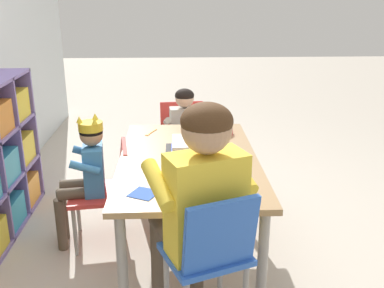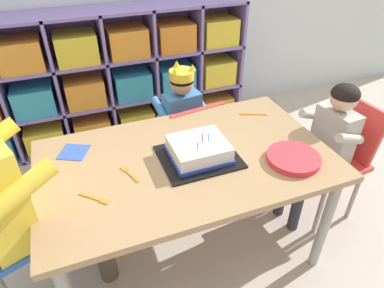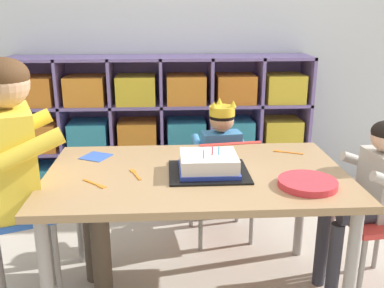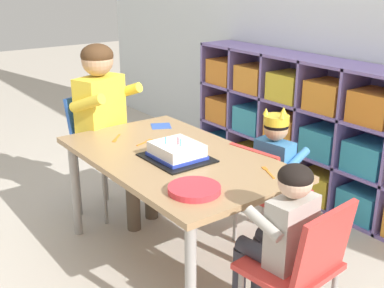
# 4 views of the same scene
# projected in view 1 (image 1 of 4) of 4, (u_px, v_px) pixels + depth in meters

# --- Properties ---
(ground) EXTENTS (16.00, 16.00, 0.00)m
(ground) POSITION_uv_depth(u_px,v_px,m) (189.00, 253.00, 2.63)
(ground) COLOR #BCB2A3
(activity_table) EXTENTS (1.26, 0.75, 0.61)m
(activity_table) POSITION_uv_depth(u_px,v_px,m) (188.00, 168.00, 2.45)
(activity_table) COLOR #A37F56
(activity_table) RESTS_ON ground
(classroom_chair_blue) EXTENTS (0.39, 0.39, 0.61)m
(classroom_chair_blue) POSITION_uv_depth(u_px,v_px,m) (107.00, 187.00, 2.67)
(classroom_chair_blue) COLOR red
(classroom_chair_blue) RESTS_ON ground
(child_with_crown) EXTENTS (0.32, 0.32, 0.80)m
(child_with_crown) POSITION_uv_depth(u_px,v_px,m) (86.00, 167.00, 2.61)
(child_with_crown) COLOR #3D7FBC
(child_with_crown) RESTS_ON ground
(classroom_chair_adult_side) EXTENTS (0.39, 0.40, 0.77)m
(classroom_chair_adult_side) POSITION_uv_depth(u_px,v_px,m) (211.00, 258.00, 1.75)
(classroom_chair_adult_side) COLOR blue
(classroom_chair_adult_side) RESTS_ON ground
(adult_helper_seated) EXTENTS (0.49, 0.47, 1.09)m
(adult_helper_seated) POSITION_uv_depth(u_px,v_px,m) (199.00, 199.00, 1.78)
(adult_helper_seated) COLOR yellow
(adult_helper_seated) RESTS_ON ground
(classroom_chair_guest_side) EXTENTS (0.37, 0.38, 0.68)m
(classroom_chair_guest_side) POSITION_uv_depth(u_px,v_px,m) (183.00, 141.00, 3.31)
(classroom_chair_guest_side) COLOR red
(classroom_chair_guest_side) RESTS_ON ground
(guest_at_table_side) EXTENTS (0.31, 0.31, 0.81)m
(guest_at_table_side) POSITION_uv_depth(u_px,v_px,m) (185.00, 131.00, 3.18)
(guest_at_table_side) COLOR #B2ADA3
(guest_at_table_side) RESTS_ON ground
(birthday_cake_on_tray) EXTENTS (0.33, 0.28, 0.12)m
(birthday_cake_on_tray) POSITION_uv_depth(u_px,v_px,m) (191.00, 148.00, 2.47)
(birthday_cake_on_tray) COLOR black
(birthday_cake_on_tray) RESTS_ON activity_table
(paper_plate_stack) EXTENTS (0.23, 0.23, 0.03)m
(paper_plate_stack) POSITION_uv_depth(u_px,v_px,m) (215.00, 132.00, 2.83)
(paper_plate_stack) COLOR #DB333D
(paper_plate_stack) RESTS_ON activity_table
(paper_napkin_square) EXTENTS (0.16, 0.16, 0.00)m
(paper_napkin_square) POSITION_uv_depth(u_px,v_px,m) (144.00, 194.00, 2.00)
(paper_napkin_square) COLOR #3356B7
(paper_napkin_square) RESTS_ON activity_table
(fork_near_child_seat) EXTENTS (0.13, 0.07, 0.00)m
(fork_near_child_seat) POSITION_uv_depth(u_px,v_px,m) (151.00, 133.00, 2.84)
(fork_near_child_seat) COLOR orange
(fork_near_child_seat) RESTS_ON activity_table
(fork_scattered_mid_table) EXTENTS (0.11, 0.10, 0.00)m
(fork_scattered_mid_table) POSITION_uv_depth(u_px,v_px,m) (216.00, 187.00, 2.06)
(fork_scattered_mid_table) COLOR orange
(fork_scattered_mid_table) RESTS_ON activity_table
(fork_beside_plate_stack) EXTENTS (0.06, 0.12, 0.00)m
(fork_beside_plate_stack) POSITION_uv_depth(u_px,v_px,m) (193.00, 175.00, 2.19)
(fork_beside_plate_stack) COLOR orange
(fork_beside_plate_stack) RESTS_ON activity_table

